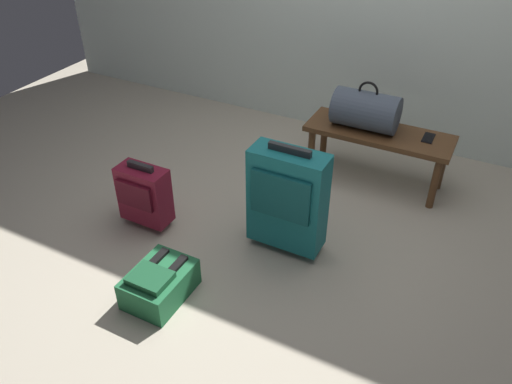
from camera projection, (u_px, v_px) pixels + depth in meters
name	position (u px, v px, depth m)	size (l,w,h in m)	color
ground_plane	(278.00, 236.00, 3.21)	(6.60, 6.60, 0.00)	#B2A893
bench	(378.00, 139.00, 3.53)	(1.00, 0.36, 0.41)	brown
duffel_bag_slate	(366.00, 110.00, 3.46)	(0.44, 0.26, 0.34)	#475160
cell_phone	(428.00, 138.00, 3.41)	(0.07, 0.14, 0.01)	black
suitcase_upright_teal	(287.00, 199.00, 2.92)	(0.45, 0.21, 0.70)	#14666B
suitcase_small_burgundy	(144.00, 194.00, 3.17)	(0.32, 0.19, 0.46)	maroon
backpack_green	(159.00, 283.00, 2.74)	(0.28, 0.38, 0.21)	#1E6038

